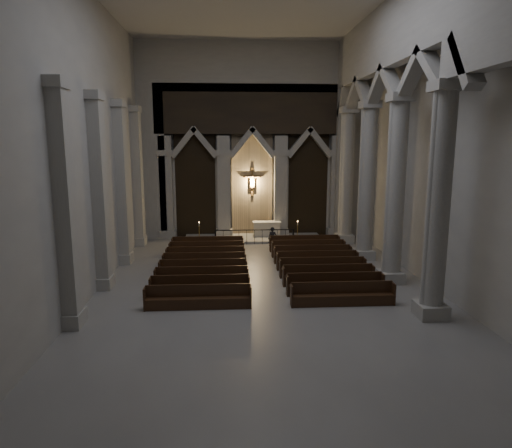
# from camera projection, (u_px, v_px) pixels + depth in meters

# --- Properties ---
(room) EXTENTS (24.00, 24.10, 12.00)m
(room) POSITION_uv_depth(u_px,v_px,m) (269.00, 99.00, 16.78)
(room) COLOR gray
(room) RESTS_ON ground
(sanctuary_wall) EXTENTS (14.00, 0.77, 12.00)m
(sanctuary_wall) POSITION_uv_depth(u_px,v_px,m) (252.00, 132.00, 28.28)
(sanctuary_wall) COLOR #A9A69E
(sanctuary_wall) RESTS_ON ground
(right_arcade) EXTENTS (1.00, 24.00, 12.00)m
(right_arcade) POSITION_uv_depth(u_px,v_px,m) (402.00, 97.00, 18.38)
(right_arcade) COLOR #A9A69E
(right_arcade) RESTS_ON ground
(left_pilasters) EXTENTS (0.60, 13.00, 8.03)m
(left_pilasters) POSITION_uv_depth(u_px,v_px,m) (112.00, 190.00, 20.47)
(left_pilasters) COLOR #A9A69E
(left_pilasters) RESTS_ON ground
(sanctuary_step) EXTENTS (8.50, 2.60, 0.15)m
(sanctuary_step) POSITION_uv_depth(u_px,v_px,m) (253.00, 238.00, 28.55)
(sanctuary_step) COLOR #A9A69E
(sanctuary_step) RESTS_ON ground
(altar) EXTENTS (1.78, 0.71, 0.91)m
(altar) POSITION_uv_depth(u_px,v_px,m) (267.00, 228.00, 28.92)
(altar) COLOR beige
(altar) RESTS_ON sanctuary_step
(altar_rail) EXTENTS (4.72, 0.09, 0.93)m
(altar_rail) POSITION_uv_depth(u_px,v_px,m) (255.00, 234.00, 27.08)
(altar_rail) COLOR black
(altar_rail) RESTS_ON ground
(candle_stand_left) EXTENTS (0.25, 0.25, 1.45)m
(candle_stand_left) POSITION_uv_depth(u_px,v_px,m) (199.00, 240.00, 26.61)
(candle_stand_left) COLOR #B48F37
(candle_stand_left) RESTS_ON ground
(candle_stand_right) EXTENTS (0.23, 0.23, 1.37)m
(candle_stand_right) POSITION_uv_depth(u_px,v_px,m) (297.00, 237.00, 27.39)
(candle_stand_right) COLOR #B48F37
(candle_stand_right) RESTS_ON ground
(pews) EXTENTS (9.33, 9.00, 0.88)m
(pews) POSITION_uv_depth(u_px,v_px,m) (262.00, 268.00, 21.19)
(pews) COLOR black
(pews) RESTS_ON ground
(worshipper) EXTENTS (0.55, 0.43, 1.32)m
(worshipper) POSITION_uv_depth(u_px,v_px,m) (272.00, 239.00, 25.65)
(worshipper) COLOR black
(worshipper) RESTS_ON ground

